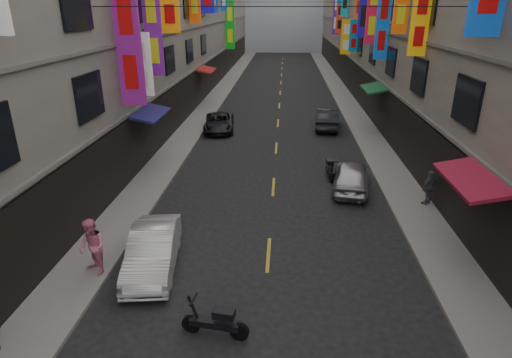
# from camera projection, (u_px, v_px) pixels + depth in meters

# --- Properties ---
(sidewalk_left) EXTENTS (2.00, 90.00, 0.12)m
(sidewalk_left) POSITION_uv_depth(u_px,v_px,m) (211.00, 104.00, 37.30)
(sidewalk_left) COLOR slate
(sidewalk_left) RESTS_ON ground
(sidewalk_right) EXTENTS (2.00, 90.00, 0.12)m
(sidewalk_right) POSITION_uv_depth(u_px,v_px,m) (349.00, 106.00, 36.56)
(sidewalk_right) COLOR slate
(sidewalk_right) RESTS_ON ground
(street_awnings) EXTENTS (13.99, 35.20, 0.41)m
(street_awnings) POSITION_uv_depth(u_px,v_px,m) (250.00, 114.00, 21.10)
(street_awnings) COLOR #154F23
(street_awnings) RESTS_ON ground
(lane_markings) EXTENTS (0.12, 80.20, 0.01)m
(lane_markings) POSITION_uv_depth(u_px,v_px,m) (279.00, 114.00, 34.18)
(lane_markings) COLOR gold
(lane_markings) RESTS_ON ground
(scooter_crossing) EXTENTS (1.80, 0.58, 1.14)m
(scooter_crossing) POSITION_uv_depth(u_px,v_px,m) (216.00, 322.00, 10.95)
(scooter_crossing) COLOR black
(scooter_crossing) RESTS_ON ground
(scooter_far_right) EXTENTS (0.50, 1.80, 1.14)m
(scooter_far_right) POSITION_uv_depth(u_px,v_px,m) (330.00, 169.00, 21.22)
(scooter_far_right) COLOR black
(scooter_far_right) RESTS_ON ground
(car_left_mid) EXTENTS (1.94, 4.22, 1.34)m
(car_left_mid) POSITION_uv_depth(u_px,v_px,m) (153.00, 250.00, 13.75)
(car_left_mid) COLOR silver
(car_left_mid) RESTS_ON ground
(car_left_far) EXTENTS (2.37, 4.38, 1.17)m
(car_left_far) POSITION_uv_depth(u_px,v_px,m) (219.00, 123.00, 29.23)
(car_left_far) COLOR black
(car_left_far) RESTS_ON ground
(car_right_mid) EXTENTS (2.20, 4.18, 1.36)m
(car_right_mid) POSITION_uv_depth(u_px,v_px,m) (351.00, 176.00, 19.79)
(car_right_mid) COLOR #B6B7BB
(car_right_mid) RESTS_ON ground
(car_right_far) EXTENTS (1.94, 4.40, 1.41)m
(car_right_far) POSITION_uv_depth(u_px,v_px,m) (328.00, 118.00, 29.79)
(car_right_far) COLOR #222429
(car_right_far) RESTS_ON ground
(pedestrian_lfar) EXTENTS (1.08, 1.05, 1.85)m
(pedestrian_lfar) POSITION_uv_depth(u_px,v_px,m) (92.00, 247.00, 13.19)
(pedestrian_lfar) COLOR pink
(pedestrian_lfar) RESTS_ON sidewalk_left
(pedestrian_rfar) EXTENTS (1.02, 0.96, 1.53)m
(pedestrian_rfar) POSITION_uv_depth(u_px,v_px,m) (429.00, 187.00, 17.98)
(pedestrian_rfar) COLOR #58585A
(pedestrian_rfar) RESTS_ON sidewalk_right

